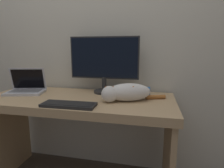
# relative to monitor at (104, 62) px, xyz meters

# --- Properties ---
(wall_back) EXTENTS (6.40, 0.06, 2.60)m
(wall_back) POSITION_rel_monitor_xyz_m (-0.16, 0.17, 0.26)
(wall_back) COLOR beige
(wall_back) RESTS_ON ground_plane
(desk) EXTENTS (1.50, 0.63, 0.77)m
(desk) POSITION_rel_monitor_xyz_m (-0.16, -0.21, -0.43)
(desk) COLOR tan
(desk) RESTS_ON ground_plane
(monitor) EXTENTS (0.60, 0.18, 0.48)m
(monitor) POSITION_rel_monitor_xyz_m (0.00, 0.00, 0.00)
(monitor) COLOR #282828
(monitor) RESTS_ON desk
(laptop) EXTENTS (0.35, 0.27, 0.22)m
(laptop) POSITION_rel_monitor_xyz_m (-0.66, -0.16, -0.23)
(laptop) COLOR #B7B7BC
(laptop) RESTS_ON desk
(external_keyboard) EXTENTS (0.37, 0.14, 0.02)m
(external_keyboard) POSITION_rel_monitor_xyz_m (-0.14, -0.43, -0.26)
(external_keyboard) COLOR black
(external_keyboard) RESTS_ON desk
(cat) EXTENTS (0.46, 0.26, 0.13)m
(cat) POSITION_rel_monitor_xyz_m (0.22, -0.23, -0.20)
(cat) COLOR silver
(cat) RESTS_ON desk
(small_toy) EXTENTS (0.07, 0.07, 0.07)m
(small_toy) POSITION_rel_monitor_xyz_m (0.36, -0.04, -0.24)
(small_toy) COLOR #2D6BB7
(small_toy) RESTS_ON desk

